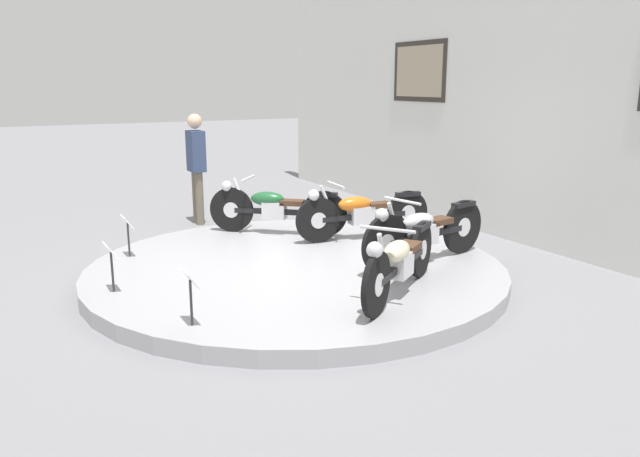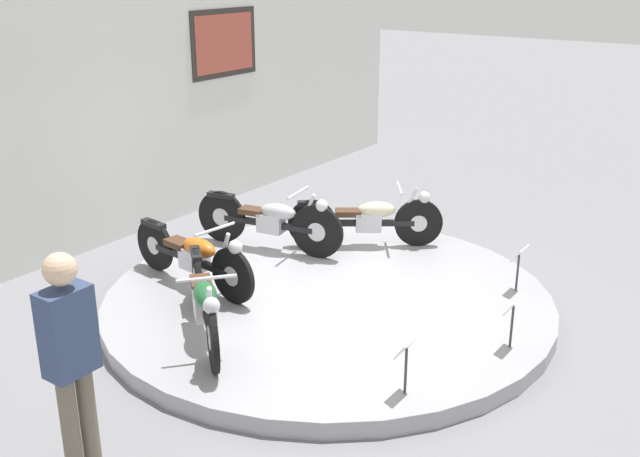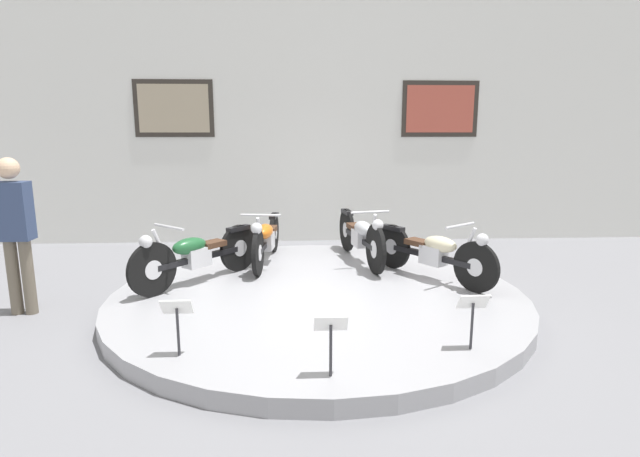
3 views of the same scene
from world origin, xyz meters
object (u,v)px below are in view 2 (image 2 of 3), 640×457
object	(u,v)px
motorcycle_cream	(369,218)
info_placard_front_left	(406,354)
info_placard_front_right	(519,259)
info_placard_front_centre	(513,312)
motorcycle_orange	(194,255)
visitor_standing	(71,353)
motorcycle_green	(204,301)
motorcycle_silver	(271,219)

from	to	relation	value
motorcycle_cream	info_placard_front_left	bearing A→B (deg)	-143.34
motorcycle_cream	info_placard_front_right	distance (m)	2.07
info_placard_front_left	info_placard_front_centre	distance (m)	1.34
motorcycle_orange	info_placard_front_right	world-z (taller)	motorcycle_orange
motorcycle_cream	visitor_standing	distance (m)	4.91
motorcycle_green	motorcycle_silver	xyz separation A→B (m)	(2.18, 0.93, 0.01)
info_placard_front_left	visitor_standing	distance (m)	2.65
motorcycle_orange	info_placard_front_left	bearing A→B (deg)	-101.10
motorcycle_orange	info_placard_front_centre	size ratio (longest dim) A/B	3.82
motorcycle_green	info_placard_front_centre	distance (m)	2.91
motorcycle_cream	info_placard_front_left	size ratio (longest dim) A/B	3.19
motorcycle_silver	motorcycle_green	bearing A→B (deg)	-157.02
visitor_standing	motorcycle_silver	bearing A→B (deg)	19.52
motorcycle_silver	info_placard_front_right	xyz separation A→B (m)	(0.58, -2.99, -0.03)
motorcycle_green	info_placard_front_right	size ratio (longest dim) A/B	3.01
motorcycle_cream	info_placard_front_right	bearing A→B (deg)	-96.33
info_placard_front_left	visitor_standing	size ratio (longest dim) A/B	0.29
info_placard_front_right	visitor_standing	distance (m)	4.91
info_placard_front_centre	visitor_standing	world-z (taller)	visitor_standing
info_placard_front_centre	visitor_standing	bearing A→B (deg)	149.54
motorcycle_green	info_placard_front_right	bearing A→B (deg)	-36.69
info_placard_front_left	info_placard_front_right	bearing A→B (deg)	0.00
motorcycle_silver	visitor_standing	size ratio (longest dim) A/B	1.13
motorcycle_green	info_placard_front_left	xyz separation A→B (m)	(0.23, -2.06, -0.02)
motorcycle_cream	info_placard_front_left	distance (m)	3.44
motorcycle_orange	motorcycle_silver	xyz separation A→B (m)	(1.37, 0.00, 0.02)
motorcycle_silver	motorcycle_cream	world-z (taller)	motorcycle_silver
info_placard_front_right	motorcycle_silver	bearing A→B (deg)	101.05
motorcycle_orange	motorcycle_cream	distance (m)	2.37
motorcycle_green	motorcycle_orange	distance (m)	1.23
motorcycle_green	info_placard_front_left	bearing A→B (deg)	-83.62
motorcycle_green	motorcycle_cream	size ratio (longest dim) A/B	0.94
motorcycle_silver	info_placard_front_centre	world-z (taller)	motorcycle_silver
motorcycle_orange	info_placard_front_right	distance (m)	3.56
motorcycle_silver	motorcycle_cream	xyz separation A→B (m)	(0.81, -0.93, -0.02)
info_placard_front_left	visitor_standing	world-z (taller)	visitor_standing
info_placard_front_left	visitor_standing	xyz separation A→B (m)	(-2.10, 1.55, 0.48)
info_placard_front_left	visitor_standing	bearing A→B (deg)	143.55
info_placard_front_left	motorcycle_silver	bearing A→B (deg)	56.83
visitor_standing	motorcycle_orange	bearing A→B (deg)	28.08
motorcycle_cream	info_placard_front_right	world-z (taller)	motorcycle_cream
motorcycle_cream	info_placard_front_centre	distance (m)	2.90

